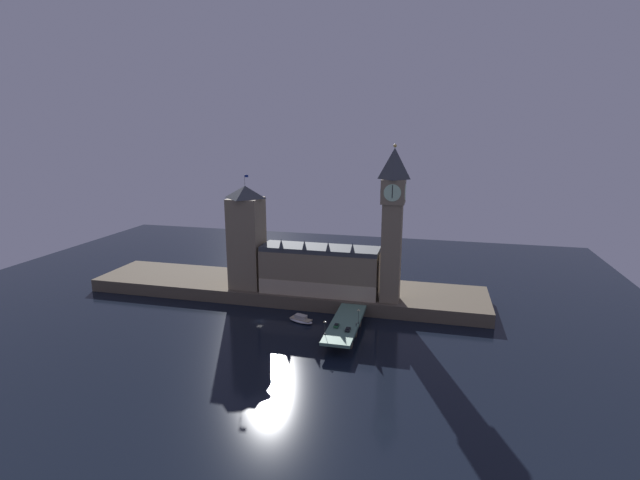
{
  "coord_description": "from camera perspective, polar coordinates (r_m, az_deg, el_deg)",
  "views": [
    {
      "loc": [
        79.08,
        -196.92,
        89.78
      ],
      "look_at": [
        25.39,
        20.0,
        37.57
      ],
      "focal_mm": 26.0,
      "sensor_mm": 36.0,
      "label": 1
    }
  ],
  "objects": [
    {
      "name": "parliament_hall",
      "position": [
        243.98,
        -0.0,
        -3.67
      ],
      "size": [
        61.72,
        18.92,
        29.69
      ],
      "color": "#7F7056",
      "rests_on": "embankment"
    },
    {
      "name": "embankment",
      "position": [
        263.38,
        -4.4,
        -6.03
      ],
      "size": [
        220.0,
        42.0,
        6.87
      ],
      "color": "brown",
      "rests_on": "ground_plane"
    },
    {
      "name": "victoria_tower",
      "position": [
        252.64,
        -9.01,
        0.39
      ],
      "size": [
        16.95,
        16.95,
        61.38
      ],
      "color": "#7F7056",
      "rests_on": "embankment"
    },
    {
      "name": "clock_tower",
      "position": [
        227.84,
        8.9,
        2.4
      ],
      "size": [
        11.67,
        11.78,
        77.41
      ],
      "color": "#7F7056",
      "rests_on": "embankment"
    },
    {
      "name": "ground_plane",
      "position": [
        230.42,
        -7.46,
        -9.9
      ],
      "size": [
        400.0,
        400.0,
        0.0
      ],
      "primitive_type": "plane",
      "color": "black"
    },
    {
      "name": "pedestrian_mid_walk",
      "position": [
        207.95,
        4.47,
        -10.34
      ],
      "size": [
        0.38,
        0.38,
        1.7
      ],
      "color": "black",
      "rests_on": "bridge"
    },
    {
      "name": "street_lamp_mid",
      "position": [
        209.82,
        4.76,
        -9.13
      ],
      "size": [
        1.34,
        0.6,
        6.8
      ],
      "color": "#2D3333",
      "rests_on": "bridge"
    },
    {
      "name": "street_lamp_near",
      "position": [
        198.78,
        0.61,
        -10.53
      ],
      "size": [
        1.34,
        0.6,
        6.08
      ],
      "color": "#2D3333",
      "rests_on": "bridge"
    },
    {
      "name": "bridge",
      "position": [
        213.12,
        3.12,
        -10.52
      ],
      "size": [
        12.65,
        46.0,
        6.14
      ],
      "color": "slate",
      "rests_on": "ground_plane"
    },
    {
      "name": "boat_upstream",
      "position": [
        226.95,
        -2.36,
        -9.77
      ],
      "size": [
        13.37,
        8.05,
        3.93
      ],
      "color": "white",
      "rests_on": "ground_plane"
    },
    {
      "name": "car_northbound_trail",
      "position": [
        207.18,
        2.04,
        -10.47
      ],
      "size": [
        2.1,
        3.89,
        1.39
      ],
      "color": "#235633",
      "rests_on": "bridge"
    },
    {
      "name": "car_southbound_lead",
      "position": [
        203.79,
        3.44,
        -10.92
      ],
      "size": [
        2.03,
        4.31,
        1.31
      ],
      "color": "black",
      "rests_on": "bridge"
    }
  ]
}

